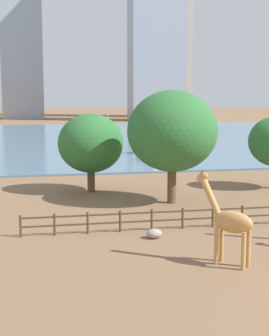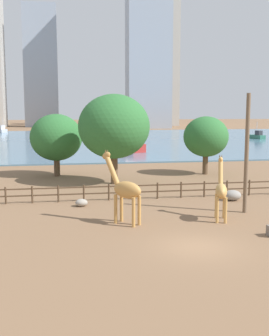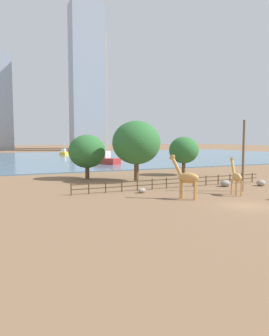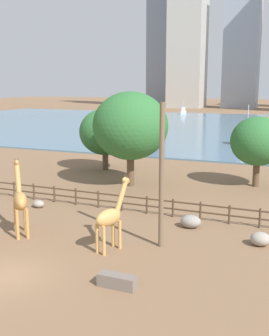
# 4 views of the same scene
# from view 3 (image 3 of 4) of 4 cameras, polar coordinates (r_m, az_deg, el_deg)

# --- Properties ---
(ground_plane) EXTENTS (400.00, 400.00, 0.00)m
(ground_plane) POSITION_cam_3_polar(r_m,az_deg,el_deg) (104.55, -12.67, 1.75)
(ground_plane) COLOR brown
(harbor_water) EXTENTS (180.00, 86.00, 0.20)m
(harbor_water) POSITION_cam_3_polar(r_m,az_deg,el_deg) (101.61, -12.33, 1.71)
(harbor_water) COLOR slate
(harbor_water) RESTS_ON ground
(giraffe_tall) EXTENTS (1.30, 2.72, 4.10)m
(giraffe_tall) POSITION_cam_3_polar(r_m,az_deg,el_deg) (36.63, 17.30, -1.52)
(giraffe_tall) COLOR tan
(giraffe_tall) RESTS_ON ground
(giraffe_companion) EXTENTS (2.51, 2.69, 4.57)m
(giraffe_companion) POSITION_cam_3_polar(r_m,az_deg,el_deg) (32.96, 9.08, -1.66)
(giraffe_companion) COLOR #C18C47
(giraffe_companion) RESTS_ON ground
(utility_pole) EXTENTS (0.28, 0.28, 8.14)m
(utility_pole) POSITION_cam_3_polar(r_m,az_deg,el_deg) (39.24, 18.42, 2.01)
(utility_pole) COLOR brown
(utility_pole) RESTS_ON ground
(boulder_near_fence) EXTENTS (0.90, 0.74, 0.55)m
(boulder_near_fence) POSITION_cam_3_polar(r_m,az_deg,el_deg) (36.49, 1.27, -3.93)
(boulder_near_fence) COLOR gray
(boulder_near_fence) RESTS_ON ground
(boulder_by_pole) EXTENTS (1.16, 1.05, 0.79)m
(boulder_by_pole) POSITION_cam_3_polar(r_m,az_deg,el_deg) (44.86, 21.17, -2.42)
(boulder_by_pole) COLOR gray
(boulder_by_pole) RESTS_ON ground
(boulder_small) EXTENTS (1.34, 1.10, 0.82)m
(boulder_small) POSITION_cam_3_polar(r_m,az_deg,el_deg) (42.87, 15.54, -2.58)
(boulder_small) COLOR gray
(boulder_small) RESTS_ON ground
(enclosure_fence) EXTENTS (26.12, 0.14, 1.30)m
(enclosure_fence) POSITION_cam_3_polar(r_m,az_deg,el_deg) (40.45, 7.02, -2.39)
(enclosure_fence) COLOR #4C3826
(enclosure_fence) RESTS_ON ground
(tree_left_large) EXTENTS (4.88, 4.88, 6.33)m
(tree_left_large) POSITION_cam_3_polar(r_m,az_deg,el_deg) (54.65, 8.59, 3.09)
(tree_left_large) COLOR brown
(tree_left_large) RESTS_ON ground
(tree_center_broad) EXTENTS (5.50, 5.50, 6.60)m
(tree_center_broad) POSITION_cam_3_polar(r_m,az_deg,el_deg) (49.34, -8.27, 2.87)
(tree_center_broad) COLOR brown
(tree_center_broad) RESTS_ON ground
(tree_right_tall) EXTENTS (6.76, 6.76, 8.51)m
(tree_right_tall) POSITION_cam_3_polar(r_m,az_deg,el_deg) (45.82, 0.34, 4.43)
(tree_right_tall) COLOR brown
(tree_right_tall) RESTS_ON ground
(boat_ferry) EXTENTS (4.76, 7.15, 6.06)m
(boat_ferry) POSITION_cam_3_polar(r_m,az_deg,el_deg) (75.46, -4.89, 1.49)
(boat_ferry) COLOR #B22D28
(boat_ferry) RESTS_ON harbor_water
(boat_sailboat) EXTENTS (3.99, 5.37, 4.59)m
(boat_sailboat) POSITION_cam_3_polar(r_m,az_deg,el_deg) (117.55, -12.17, 2.60)
(boat_sailboat) COLOR gold
(boat_sailboat) RESTS_ON harbor_water
(boat_tug) EXTENTS (2.36, 4.62, 3.97)m
(boat_tug) POSITION_cam_3_polar(r_m,az_deg,el_deg) (112.65, 7.75, 2.51)
(boat_tug) COLOR #337259
(boat_tug) RESTS_ON harbor_water
(skyline_block_central) EXTENTS (16.11, 9.98, 70.78)m
(skyline_block_central) POSITION_cam_3_polar(r_m,az_deg,el_deg) (169.06, -8.29, 15.13)
(skyline_block_central) COLOR #939EAD
(skyline_block_central) RESTS_ON ground
(skyline_block_left) EXTENTS (13.06, 12.93, 64.82)m
(skyline_block_left) POSITION_cam_3_polar(r_m,az_deg,el_deg) (195.90, -7.19, 12.89)
(skyline_block_left) COLOR #ADA89E
(skyline_block_left) RESTS_ON ground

